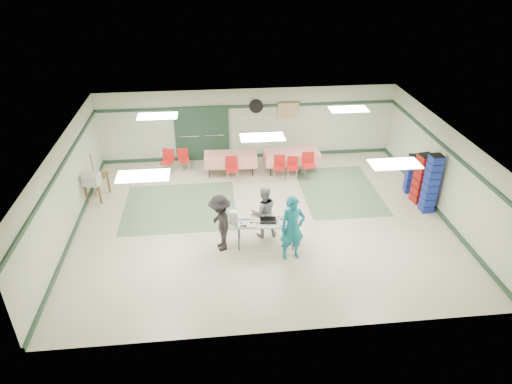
{
  "coord_description": "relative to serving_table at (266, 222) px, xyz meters",
  "views": [
    {
      "loc": [
        -1.39,
        -11.53,
        7.5
      ],
      "look_at": [
        -0.21,
        -0.3,
        1.13
      ],
      "focal_mm": 32.0,
      "sensor_mm": 36.0,
      "label": 1
    }
  ],
  "objects": [
    {
      "name": "baseboard_left",
      "position": [
        -5.43,
        1.26,
        -0.65
      ],
      "size": [
        0.06,
        9.0,
        0.12
      ],
      "primitive_type": "cube",
      "rotation": [
        0.0,
        0.0,
        1.57
      ],
      "color": "#203B29",
      "rests_on": "floor"
    },
    {
      "name": "volunteer_dark",
      "position": [
        -1.23,
        -0.07,
        0.11
      ],
      "size": [
        0.82,
        1.16,
        1.63
      ],
      "primitive_type": "imported",
      "rotation": [
        0.0,
        0.0,
        -1.36
      ],
      "color": "black",
      "rests_on": "floor"
    },
    {
      "name": "wall_front",
      "position": [
        0.04,
        -3.24,
        0.64
      ],
      "size": [
        11.0,
        0.0,
        11.0
      ],
      "primitive_type": "plane",
      "rotation": [
        -1.57,
        0.0,
        0.0
      ],
      "color": "beige",
      "rests_on": "floor"
    },
    {
      "name": "sheet_tray_mid",
      "position": [
        -0.13,
        0.11,
        0.06
      ],
      "size": [
        0.58,
        0.46,
        0.02
      ],
      "primitive_type": "cube",
      "rotation": [
        0.0,
        0.0,
        -0.09
      ],
      "color": "silver",
      "rests_on": "serving_table"
    },
    {
      "name": "baseboard_right",
      "position": [
        5.51,
        1.26,
        -0.65
      ],
      "size": [
        0.06,
        9.0,
        0.12
      ],
      "primitive_type": "cube",
      "rotation": [
        0.0,
        0.0,
        1.57
      ],
      "color": "#203B29",
      "rests_on": "floor"
    },
    {
      "name": "double_door_left",
      "position": [
        -2.16,
        5.7,
        0.34
      ],
      "size": [
        0.9,
        0.06,
        2.1
      ],
      "primitive_type": "cube",
      "color": "gray",
      "rests_on": "floor"
    },
    {
      "name": "wall_back",
      "position": [
        0.04,
        5.76,
        0.64
      ],
      "size": [
        11.0,
        0.0,
        11.0
      ],
      "primitive_type": "plane",
      "rotation": [
        1.57,
        0.0,
        0.0
      ],
      "color": "beige",
      "rests_on": "floor"
    },
    {
      "name": "baking_pan",
      "position": [
        0.05,
        -0.03,
        0.09
      ],
      "size": [
        0.46,
        0.31,
        0.08
      ],
      "primitive_type": "cube",
      "rotation": [
        0.0,
        0.0,
        -0.09
      ],
      "color": "black",
      "rests_on": "serving_table"
    },
    {
      "name": "green_patch_a",
      "position": [
        -2.46,
        2.26,
        -0.71
      ],
      "size": [
        3.5,
        3.0,
        0.01
      ],
      "primitive_type": "cube",
      "color": "slate",
      "rests_on": "floor"
    },
    {
      "name": "crate_stack_blue_a",
      "position": [
        5.19,
        2.46,
        -0.06
      ],
      "size": [
        0.47,
        0.47,
        1.31
      ],
      "primitive_type": "cube",
      "rotation": [
        0.0,
        0.0,
        -0.2
      ],
      "color": "navy",
      "rests_on": "floor"
    },
    {
      "name": "chair_d",
      "position": [
        -0.7,
        3.87,
        -0.16
      ],
      "size": [
        0.43,
        0.43,
        0.9
      ],
      "rotation": [
        0.0,
        0.0,
        0.02
      ],
      "color": "red",
      "rests_on": "floor"
    },
    {
      "name": "baseboard_back",
      "position": [
        0.04,
        5.73,
        -0.65
      ],
      "size": [
        11.0,
        0.06,
        0.12
      ],
      "primitive_type": "cube",
      "color": "#203B29",
      "rests_on": "floor"
    },
    {
      "name": "serving_table",
      "position": [
        0.0,
        0.0,
        0.0
      ],
      "size": [
        1.76,
        0.84,
        0.76
      ],
      "rotation": [
        0.0,
        0.0,
        -0.09
      ],
      "color": "beige",
      "rests_on": "floor"
    },
    {
      "name": "trim_right",
      "position": [
        5.51,
        1.26,
        1.34
      ],
      "size": [
        0.06,
        9.0,
        0.1
      ],
      "primitive_type": "cube",
      "rotation": [
        0.0,
        0.0,
        1.57
      ],
      "color": "#203B29",
      "rests_on": "wall_back"
    },
    {
      "name": "wall_left",
      "position": [
        -5.46,
        1.26,
        0.64
      ],
      "size": [
        0.0,
        9.0,
        9.0
      ],
      "primitive_type": "plane",
      "rotation": [
        1.57,
        0.0,
        1.57
      ],
      "color": "beige",
      "rests_on": "floor"
    },
    {
      "name": "sheet_tray_left",
      "position": [
        -0.56,
        -0.09,
        0.06
      ],
      "size": [
        0.57,
        0.46,
        0.02
      ],
      "primitive_type": "cube",
      "rotation": [
        0.0,
        0.0,
        -0.09
      ],
      "color": "silver",
      "rests_on": "serving_table"
    },
    {
      "name": "chair_b",
      "position": [
        0.95,
        3.86,
        -0.18
      ],
      "size": [
        0.46,
        0.46,
        0.86
      ],
      "rotation": [
        0.0,
        0.0,
        -0.17
      ],
      "color": "red",
      "rests_on": "floor"
    },
    {
      "name": "trim_back",
      "position": [
        0.04,
        5.73,
        1.34
      ],
      "size": [
        11.0,
        0.06,
        0.1
      ],
      "primitive_type": "cube",
      "color": "#203B29",
      "rests_on": "wall_back"
    },
    {
      "name": "floor",
      "position": [
        0.04,
        1.26,
        -0.71
      ],
      "size": [
        11.0,
        11.0,
        0.0
      ],
      "primitive_type": "plane",
      "color": "beige",
      "rests_on": "ground"
    },
    {
      "name": "wall_right",
      "position": [
        5.54,
        1.26,
        0.64
      ],
      "size": [
        0.0,
        9.0,
        9.0
      ],
      "primitive_type": "plane",
      "rotation": [
        1.57,
        0.0,
        -1.57
      ],
      "color": "beige",
      "rests_on": "floor"
    },
    {
      "name": "dining_table_b",
      "position": [
        -0.71,
        4.43,
        -0.14
      ],
      "size": [
        1.87,
        0.88,
        0.77
      ],
      "rotation": [
        0.0,
        0.0,
        -0.03
      ],
      "color": "red",
      "rests_on": "floor"
    },
    {
      "name": "crate_stack_red",
      "position": [
        5.19,
        1.81,
        0.11
      ],
      "size": [
        0.48,
        0.48,
        1.64
      ],
      "primitive_type": "cube",
      "rotation": [
        0.0,
        0.0,
        0.14
      ],
      "color": "#A51910",
      "rests_on": "floor"
    },
    {
      "name": "double_door_right",
      "position": [
        -1.21,
        5.7,
        0.34
      ],
      "size": [
        0.9,
        0.06,
        2.1
      ],
      "primitive_type": "cube",
      "color": "gray",
      "rests_on": "floor"
    },
    {
      "name": "office_printer",
      "position": [
        -5.11,
        2.67,
        0.22
      ],
      "size": [
        0.55,
        0.5,
        0.38
      ],
      "primitive_type": "cube",
      "rotation": [
        0.0,
        0.0,
        -0.2
      ],
      "color": "#A7A7A3",
      "rests_on": "printer_table"
    },
    {
      "name": "chair_loose_b",
      "position": [
        -2.94,
        4.71,
        -0.16
      ],
      "size": [
        0.52,
        0.52,
        0.9
      ],
      "rotation": [
        0.0,
        0.0,
        -0.29
      ],
      "color": "red",
      "rests_on": "floor"
    },
    {
      "name": "sheet_tray_right",
      "position": [
        0.62,
        -0.11,
        0.06
      ],
      "size": [
        0.64,
        0.51,
        0.02
      ],
      "primitive_type": "cube",
      "rotation": [
        0.0,
        0.0,
        -0.09
      ],
      "color": "silver",
      "rests_on": "serving_table"
    },
    {
      "name": "printer_table",
      "position": [
        -5.11,
        3.14,
        -0.08
      ],
      "size": [
        0.73,
        0.95,
        0.74
      ],
      "rotation": [
        0.0,
        0.0,
        -0.23
      ],
      "color": "brown",
      "rests_on": "floor"
    },
    {
      "name": "scroll_banner",
      "position": [
        1.54,
        5.7,
        1.14
      ],
      "size": [
        0.8,
        0.02,
        0.6
      ],
      "primitive_type": "cube",
      "color": "tan",
      "rests_on": "wall_back"
    },
    {
      "name": "crate_stack_blue_b",
      "position": [
        5.19,
        1.22,
        0.24
      ],
      "size": [
        0.37,
        0.37,
        1.9
      ],
      "primitive_type": "cube",
      "rotation": [
        0.0,
        0.0,
        0.01
      ],
      "color": "navy",
      "rests_on": "floor"
    },
    {
      "name": "wall_fan",
      "position": [
        0.34,
        5.7,
        1.34
      ],
      "size": [
        0.5,
        0.1,
        0.5
      ],
      "primitive_type": "cylinder",
      "rotation": [
        1.57,
        0.0,
        0.0
      ],
      "color": "black",
      "rests_on": "wall_back"
    },
    {
      "name": "broom",
      "position": [
        -5.19,
        3.38,
        0.06
      ],
      "size": [
        0.04,
        0.24,
        1.48
      ],
      "primitive_type": "cylinder",
      "rotation": [
        0.14,
        0.0,
        0.04
      ],
      "color": "brown",
      "rests_on": "floor"
    },
    {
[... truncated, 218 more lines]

